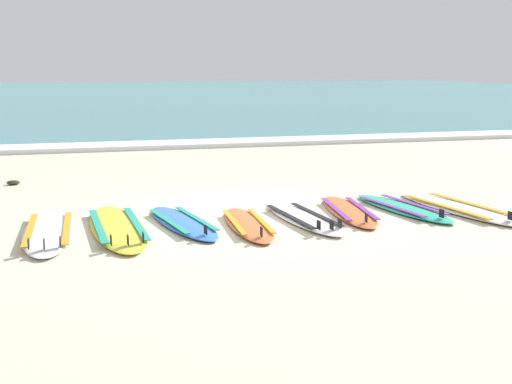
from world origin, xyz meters
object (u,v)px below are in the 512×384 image
(surfboard_0, at_px, (49,232))
(surfboard_7, at_px, (458,208))
(surfboard_2, at_px, (183,222))
(surfboard_3, at_px, (248,224))
(surfboard_5, at_px, (349,211))
(surfboard_1, at_px, (117,227))
(surfboard_4, at_px, (303,218))
(surfboard_6, at_px, (403,208))

(surfboard_0, height_order, surfboard_7, same)
(surfboard_2, height_order, surfboard_3, same)
(surfboard_7, bearing_deg, surfboard_5, 172.14)
(surfboard_1, distance_m, surfboard_7, 4.72)
(surfboard_1, height_order, surfboard_7, same)
(surfboard_0, relative_size, surfboard_4, 1.12)
(surfboard_1, xyz_separation_m, surfboard_7, (4.72, -0.10, -0.00))
(surfboard_5, distance_m, surfboard_6, 0.81)
(surfboard_5, bearing_deg, surfboard_0, -178.10)
(surfboard_4, bearing_deg, surfboard_3, -169.55)
(surfboard_1, relative_size, surfboard_7, 1.02)
(surfboard_0, xyz_separation_m, surfboard_3, (2.43, -0.26, -0.00))
(surfboard_3, relative_size, surfboard_5, 0.93)
(surfboard_2, relative_size, surfboard_4, 1.00)
(surfboard_4, relative_size, surfboard_5, 1.01)
(surfboard_1, height_order, surfboard_5, same)
(surfboard_3, xyz_separation_m, surfboard_7, (3.11, 0.17, -0.00))
(surfboard_3, bearing_deg, surfboard_1, 170.54)
(surfboard_1, relative_size, surfboard_4, 1.22)
(surfboard_0, height_order, surfboard_3, same)
(surfboard_5, distance_m, surfboard_7, 1.59)
(surfboard_1, bearing_deg, surfboard_3, -9.46)
(surfboard_0, xyz_separation_m, surfboard_4, (3.21, -0.11, 0.00))
(surfboard_2, relative_size, surfboard_5, 1.01)
(surfboard_0, height_order, surfboard_6, same)
(surfboard_0, height_order, surfboard_2, same)
(surfboard_7, bearing_deg, surfboard_0, 179.11)
(surfboard_7, bearing_deg, surfboard_4, -179.36)
(surfboard_3, height_order, surfboard_4, same)
(surfboard_6, bearing_deg, surfboard_3, -170.98)
(surfboard_2, bearing_deg, surfboard_5, 1.88)
(surfboard_1, distance_m, surfboard_2, 0.82)
(surfboard_2, bearing_deg, surfboard_1, -176.92)
(surfboard_3, bearing_deg, surfboard_6, 9.02)
(surfboard_3, height_order, surfboard_7, same)
(surfboard_1, xyz_separation_m, surfboard_4, (2.40, -0.12, 0.00))
(surfboard_4, height_order, surfboard_7, same)
(surfboard_1, bearing_deg, surfboard_5, 2.20)
(surfboard_5, xyz_separation_m, surfboard_7, (1.57, -0.22, -0.00))
(surfboard_3, xyz_separation_m, surfboard_5, (1.54, 0.39, -0.00))
(surfboard_0, bearing_deg, surfboard_6, 1.39)
(surfboard_1, bearing_deg, surfboard_4, -2.93)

